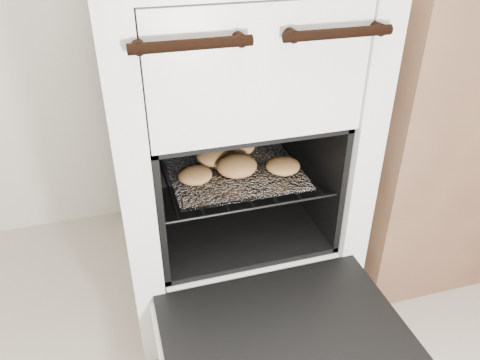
# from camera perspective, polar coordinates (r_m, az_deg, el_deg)

# --- Properties ---
(stove) EXTENTS (0.60, 0.67, 0.92)m
(stove) POSITION_cam_1_polar(r_m,az_deg,el_deg) (1.29, -1.85, 5.11)
(stove) COLOR white
(stove) RESTS_ON ground
(oven_door) EXTENTS (0.54, 0.42, 0.04)m
(oven_door) POSITION_cam_1_polar(r_m,az_deg,el_deg) (1.06, 5.83, -19.15)
(oven_door) COLOR black
(oven_door) RESTS_ON stove
(oven_rack) EXTENTS (0.44, 0.42, 0.01)m
(oven_rack) POSITION_cam_1_polar(r_m,az_deg,el_deg) (1.26, -1.03, 1.47)
(oven_rack) COLOR black
(oven_rack) RESTS_ON stove
(foil_sheet) EXTENTS (0.34, 0.30, 0.01)m
(foil_sheet) POSITION_cam_1_polar(r_m,az_deg,el_deg) (1.24, -0.78, 1.27)
(foil_sheet) COLOR white
(foil_sheet) RESTS_ON oven_rack
(baked_rolls) EXTENTS (0.35, 0.26, 0.05)m
(baked_rolls) POSITION_cam_1_polar(r_m,az_deg,el_deg) (1.23, -0.89, 2.42)
(baked_rolls) COLOR tan
(baked_rolls) RESTS_ON foil_sheet
(counter) EXTENTS (0.86, 0.57, 0.85)m
(counter) POSITION_cam_1_polar(r_m,az_deg,el_deg) (1.64, 25.92, 6.86)
(counter) COLOR brown
(counter) RESTS_ON ground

